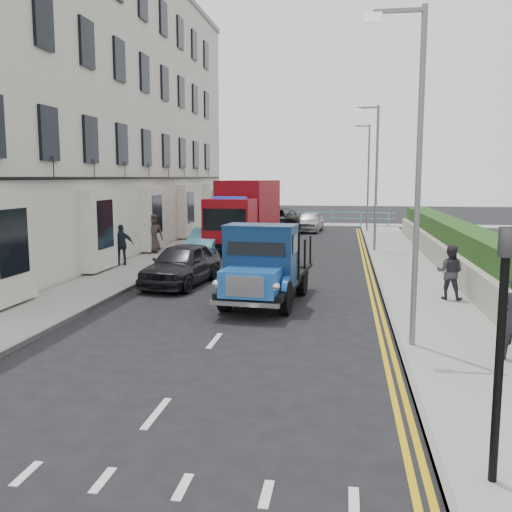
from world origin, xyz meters
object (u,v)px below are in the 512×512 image
(bedford_lorry, at_px, (262,270))
(parked_car_front, at_px, (182,264))
(lamp_far, at_px, (366,172))
(lamp_near, at_px, (413,159))
(lamp_mid, at_px, (374,170))
(red_lorry, at_px, (245,213))

(bedford_lorry, relative_size, parked_car_front, 1.20)
(lamp_far, height_order, bedford_lorry, lamp_far)
(bedford_lorry, height_order, parked_car_front, bedford_lorry)
(parked_car_front, bearing_deg, lamp_near, -36.38)
(lamp_mid, xyz_separation_m, bedford_lorry, (-3.61, -12.45, -2.94))
(lamp_near, relative_size, lamp_mid, 1.00)
(lamp_far, relative_size, parked_car_front, 1.68)
(lamp_mid, xyz_separation_m, red_lorry, (-6.34, 0.42, -2.15))
(lamp_mid, relative_size, red_lorry, 1.03)
(lamp_near, height_order, bedford_lorry, lamp_near)
(parked_car_front, bearing_deg, lamp_far, 77.83)
(lamp_mid, relative_size, lamp_far, 1.00)
(lamp_mid, distance_m, red_lorry, 6.71)
(lamp_mid, bearing_deg, bedford_lorry, -106.18)
(lamp_near, relative_size, bedford_lorry, 1.40)
(lamp_near, relative_size, red_lorry, 1.03)
(red_lorry, bearing_deg, parked_car_front, -86.97)
(red_lorry, height_order, parked_car_front, red_lorry)
(lamp_far, bearing_deg, parked_car_front, -109.06)
(bedford_lorry, bearing_deg, lamp_near, -39.50)
(lamp_mid, height_order, bedford_lorry, lamp_mid)
(lamp_near, xyz_separation_m, red_lorry, (-6.34, 16.42, -2.15))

